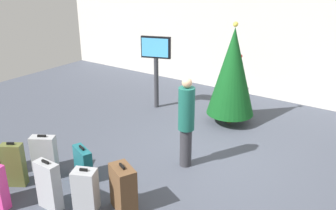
% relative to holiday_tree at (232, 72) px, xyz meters
% --- Properties ---
extents(ground_plane, '(16.00, 16.00, 0.00)m').
position_rel_holiday_tree_xyz_m(ground_plane, '(0.48, -1.88, -1.27)').
color(ground_plane, '#424754').
extents(back_wall, '(16.00, 0.20, 3.30)m').
position_rel_holiday_tree_xyz_m(back_wall, '(0.48, 2.30, 0.39)').
color(back_wall, beige).
rests_on(back_wall, ground_plane).
extents(holiday_tree, '(1.11, 1.11, 2.41)m').
position_rel_holiday_tree_xyz_m(holiday_tree, '(0.00, 0.00, 0.00)').
color(holiday_tree, '#4C3319').
rests_on(holiday_tree, ground_plane).
extents(flight_info_kiosk, '(0.75, 0.33, 1.89)m').
position_rel_holiday_tree_xyz_m(flight_info_kiosk, '(-2.05, -0.18, 0.03)').
color(flight_info_kiosk, '#333338').
rests_on(flight_info_kiosk, ground_plane).
extents(traveller_0, '(0.41, 0.41, 1.73)m').
position_rel_holiday_tree_xyz_m(traveller_0, '(0.19, -2.28, -0.34)').
color(traveller_0, '#333338').
rests_on(traveller_0, ground_plane).
extents(suitcase_0, '(0.39, 0.33, 0.82)m').
position_rel_holiday_tree_xyz_m(suitcase_0, '(-1.87, -4.50, -0.88)').
color(suitcase_0, '#59602D').
rests_on(suitcase_0, ground_plane).
extents(suitcase_1, '(0.41, 0.18, 0.84)m').
position_rel_holiday_tree_xyz_m(suitcase_1, '(-0.86, -4.58, -0.87)').
color(suitcase_1, '#9EA0A5').
rests_on(suitcase_1, ground_plane).
extents(suitcase_2, '(0.43, 0.38, 0.73)m').
position_rel_holiday_tree_xyz_m(suitcase_2, '(-0.36, -4.29, -0.92)').
color(suitcase_2, '#9EA0A5').
rests_on(suitcase_2, ground_plane).
extents(suitcase_3, '(0.54, 0.45, 0.78)m').
position_rel_holiday_tree_xyz_m(suitcase_3, '(0.10, -3.95, -0.90)').
color(suitcase_3, brown).
rests_on(suitcase_3, ground_plane).
extents(suitcase_4, '(0.52, 0.32, 0.63)m').
position_rel_holiday_tree_xyz_m(suitcase_4, '(-1.06, -3.70, -0.97)').
color(suitcase_4, '#19606B').
rests_on(suitcase_4, ground_plane).
extents(suitcase_5, '(0.48, 0.40, 0.73)m').
position_rel_holiday_tree_xyz_m(suitcase_5, '(-1.82, -3.93, -0.92)').
color(suitcase_5, '#9EA0A5').
rests_on(suitcase_5, ground_plane).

